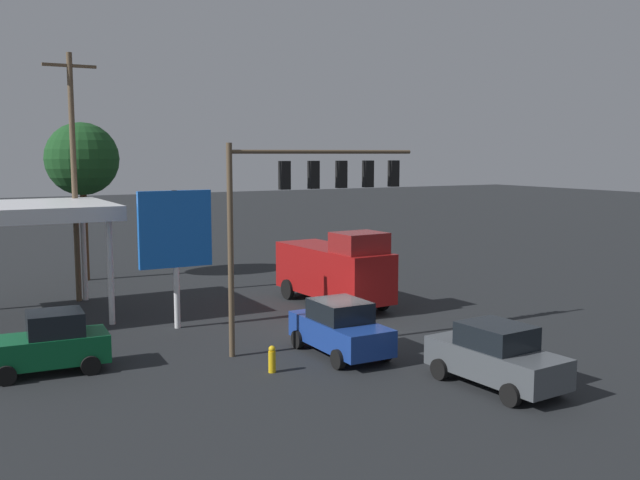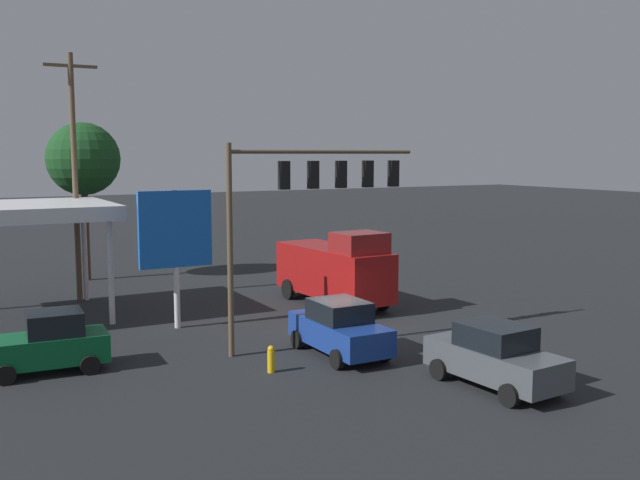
{
  "view_description": "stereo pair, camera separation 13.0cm",
  "coord_description": "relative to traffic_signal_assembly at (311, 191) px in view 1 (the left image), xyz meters",
  "views": [
    {
      "loc": [
        13.87,
        23.18,
        7.0
      ],
      "look_at": [
        0.0,
        -2.0,
        3.5
      ],
      "focal_mm": 40.0,
      "sensor_mm": 36.0,
      "label": 1
    },
    {
      "loc": [
        13.75,
        23.24,
        7.0
      ],
      "look_at": [
        0.0,
        -2.0,
        3.5
      ],
      "focal_mm": 40.0,
      "sensor_mm": 36.0,
      "label": 2
    }
  ],
  "objects": [
    {
      "name": "ground_plane",
      "position": [
        -1.82,
        -0.61,
        -5.67
      ],
      "size": [
        200.0,
        200.0,
        0.0
      ],
      "primitive_type": "plane",
      "color": "black"
    },
    {
      "name": "traffic_signal_assembly",
      "position": [
        0.0,
        0.0,
        0.0
      ],
      "size": [
        7.52,
        0.43,
        7.36
      ],
      "color": "brown",
      "rests_on": "ground"
    },
    {
      "name": "utility_pole",
      "position": [
        6.01,
        -12.29,
        0.43
      ],
      "size": [
        2.4,
        0.26,
        11.61
      ],
      "color": "brown",
      "rests_on": "ground"
    },
    {
      "name": "gas_station_canopy",
      "position": [
        9.27,
        -9.56,
        -1.13
      ],
      "size": [
        8.34,
        6.83,
        4.91
      ],
      "color": "silver",
      "rests_on": "ground"
    },
    {
      "name": "price_sign",
      "position": [
        3.53,
        -4.85,
        -1.8
      ],
      "size": [
        2.95,
        0.27,
        5.55
      ],
      "color": "silver",
      "rests_on": "ground"
    },
    {
      "name": "sedan_waiting",
      "position": [
        -2.62,
        6.89,
        -4.71
      ],
      "size": [
        2.32,
        4.53,
        1.93
      ],
      "rotation": [
        0.0,
        0.0,
        1.65
      ],
      "color": "#474C51",
      "rests_on": "ground"
    },
    {
      "name": "delivery_truck",
      "position": [
        -4.22,
        -5.53,
        -3.97
      ],
      "size": [
        2.87,
        6.92,
        3.58
      ],
      "rotation": [
        0.0,
        0.0,
        1.63
      ],
      "color": "maroon",
      "rests_on": "ground"
    },
    {
      "name": "sedan_far",
      "position": [
        -0.27,
        1.64,
        -4.71
      ],
      "size": [
        2.08,
        4.41,
        1.93
      ],
      "rotation": [
        0.0,
        0.0,
        1.58
      ],
      "color": "navy",
      "rests_on": "ground"
    },
    {
      "name": "hatchback_crossing",
      "position": [
        8.95,
        -1.12,
        -4.72
      ],
      "size": [
        3.9,
        2.15,
        1.97
      ],
      "rotation": [
        0.0,
        0.0,
        -0.06
      ],
      "color": "#0C592D",
      "rests_on": "ground"
    },
    {
      "name": "street_tree",
      "position": [
        4.59,
        -17.92,
        1.0
      ],
      "size": [
        3.97,
        3.97,
        8.7
      ],
      "color": "#4C331E",
      "rests_on": "ground"
    },
    {
      "name": "fire_hydrant",
      "position": [
        2.68,
        2.35,
        -5.23
      ],
      "size": [
        0.24,
        0.24,
        0.88
      ],
      "color": "gold",
      "rests_on": "ground"
    }
  ]
}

